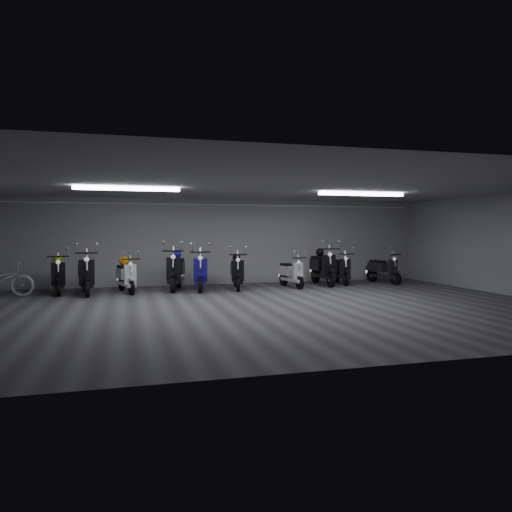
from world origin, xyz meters
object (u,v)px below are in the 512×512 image
object	(u,v)px
scooter_2	(126,271)
helmet_2	(57,259)
helmet_0	(124,261)
scooter_1	(86,268)
helmet_1	(320,252)
scooter_8	(341,265)
helmet_3	(236,257)
scooter_6	(292,269)
scooter_0	(58,270)
scooter_5	(237,267)
scooter_3	(176,265)
scooter_9	(384,265)
scooter_7	(323,262)
scooter_4	(201,266)
helmet_4	(177,255)

from	to	relation	value
scooter_2	helmet_2	size ratio (longest dim) A/B	6.55
helmet_2	helmet_0	bearing A→B (deg)	-8.66
scooter_1	helmet_1	xyz separation A→B (m)	(7.25, 0.69, 0.32)
scooter_8	helmet_3	bearing A→B (deg)	-168.11
scooter_6	scooter_8	xyz separation A→B (m)	(1.90, 0.44, 0.05)
scooter_8	scooter_0	bearing A→B (deg)	-169.98
scooter_0	scooter_5	world-z (taller)	same
scooter_3	scooter_5	xyz separation A→B (m)	(1.80, -0.25, -0.07)
scooter_0	helmet_0	distance (m)	1.80
scooter_3	scooter_2	bearing A→B (deg)	-157.87
helmet_2	scooter_9	bearing A→B (deg)	-1.61
scooter_3	scooter_8	world-z (taller)	scooter_3
scooter_0	helmet_3	bearing A→B (deg)	-8.98
scooter_2	scooter_7	distance (m)	6.17
scooter_0	helmet_2	world-z (taller)	scooter_0
scooter_6	helmet_2	bearing A→B (deg)	166.51
scooter_7	scooter_2	bearing A→B (deg)	-175.74
helmet_3	scooter_1	bearing A→B (deg)	-175.46
scooter_2	helmet_2	bearing A→B (deg)	150.54
scooter_3	scooter_4	size ratio (longest dim) A/B	1.03
scooter_2	scooter_7	world-z (taller)	scooter_7
scooter_3	helmet_0	xyz separation A→B (m)	(-1.48, -0.01, 0.16)
scooter_7	helmet_4	bearing A→B (deg)	178.99
scooter_3	scooter_9	distance (m)	6.90
helmet_0	scooter_9	bearing A→B (deg)	-0.07
scooter_0	scooter_1	world-z (taller)	scooter_1
scooter_5	scooter_2	bearing A→B (deg)	-170.80
scooter_8	helmet_2	xyz separation A→B (m)	(-8.75, 0.09, 0.32)
scooter_3	helmet_4	bearing A→B (deg)	90.00
scooter_3	helmet_3	xyz separation A→B (m)	(1.84, -0.00, 0.21)
scooter_7	helmet_2	distance (m)	8.05
scooter_0	helmet_1	size ratio (longest dim) A/B	6.75
scooter_3	helmet_1	size ratio (longest dim) A/B	7.50
helmet_3	helmet_4	bearing A→B (deg)	171.27
scooter_7	helmet_3	xyz separation A→B (m)	(-2.90, -0.07, 0.20)
scooter_5	scooter_3	bearing A→B (deg)	-178.38
scooter_1	helmet_2	distance (m)	1.04
scooter_9	helmet_4	distance (m)	6.85
scooter_6	scooter_8	distance (m)	1.95
scooter_3	scooter_6	size ratio (longest dim) A/B	1.26
scooter_7	scooter_9	bearing A→B (deg)	-0.88
scooter_4	helmet_1	bearing A→B (deg)	18.33
scooter_5	scooter_6	xyz separation A→B (m)	(1.74, -0.01, -0.08)
scooter_1	scooter_3	distance (m)	2.52
helmet_3	scooter_9	bearing A→B (deg)	-0.19
helmet_0	helmet_3	size ratio (longest dim) A/B	1.15
scooter_1	helmet_0	world-z (taller)	scooter_1
scooter_5	helmet_3	xyz separation A→B (m)	(0.04, 0.25, 0.28)
helmet_4	scooter_5	bearing A→B (deg)	-16.62
scooter_5	helmet_2	bearing A→B (deg)	-176.27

